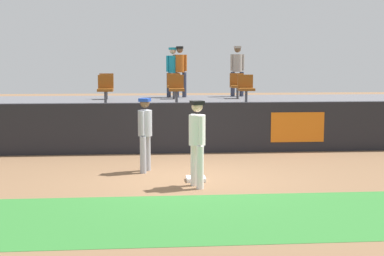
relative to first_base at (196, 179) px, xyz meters
The scene contains 16 objects.
ground_plane 0.23m from the first_base, 120.40° to the left, with size 60.00×60.00×0.00m, color brown.
grass_foreground_strip 2.64m from the first_base, 92.45° to the right, with size 18.00×2.80×0.01m, color #2D722D.
first_base is the anchor object (origin of this frame).
player_fielder_home 1.12m from the first_base, 92.55° to the right, with size 0.41×0.57×1.74m.
player_runner_visitor 1.75m from the first_base, 136.45° to the left, with size 0.41×0.45×1.69m.
field_wall 3.56m from the first_base, 91.59° to the left, with size 18.00×0.26×1.38m.
bleacher_platform 6.10m from the first_base, 91.07° to the left, with size 18.00×4.80×1.26m, color #59595E.
seat_front_center 5.22m from the first_base, 91.68° to the left, with size 0.45×0.44×0.84m.
seat_back_center 6.95m from the first_base, 91.18° to the left, with size 0.45×0.44×0.84m.
seat_back_left 7.34m from the first_base, 109.26° to the left, with size 0.46×0.44×0.84m.
seat_front_left 5.68m from the first_base, 114.44° to the left, with size 0.46×0.44×0.84m.
seat_front_right 5.57m from the first_base, 68.40° to the left, with size 0.47×0.44×0.84m.
seat_back_right 7.23m from the first_base, 73.54° to the left, with size 0.47×0.44×0.84m.
spectator_hooded 8.30m from the first_base, 74.40° to the left, with size 0.49×0.35×1.76m.
spectator_capped 7.77m from the first_base, 89.18° to the left, with size 0.49×0.37×1.74m.
spectator_casual 7.83m from the first_base, 91.00° to the left, with size 0.46×0.40×1.71m.
Camera 1 is at (-0.88, -11.29, 2.54)m, focal length 50.28 mm.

